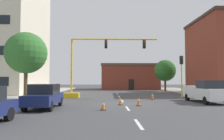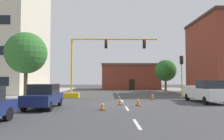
% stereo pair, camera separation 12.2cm
% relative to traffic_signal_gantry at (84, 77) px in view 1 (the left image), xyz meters
% --- Properties ---
extents(ground_plane, '(160.00, 160.00, 0.00)m').
position_rel_traffic_signal_gantry_xyz_m(ground_plane, '(4.08, -6.56, -2.34)').
color(ground_plane, '#424244').
extents(sidewalk_left, '(6.00, 56.00, 0.14)m').
position_rel_traffic_signal_gantry_xyz_m(sidewalk_left, '(-8.29, 1.44, -2.27)').
color(sidewalk_left, '#B2ADA3').
rests_on(sidewalk_left, ground_plane).
extents(sidewalk_right, '(6.00, 56.00, 0.14)m').
position_rel_traffic_signal_gantry_xyz_m(sidewalk_right, '(16.44, 1.44, -2.27)').
color(sidewalk_right, '#9E998E').
rests_on(sidewalk_right, ground_plane).
extents(lane_stripe_seg_1, '(0.16, 2.40, 0.01)m').
position_rel_traffic_signal_gantry_xyz_m(lane_stripe_seg_1, '(4.08, -15.06, -2.34)').
color(lane_stripe_seg_1, silver).
rests_on(lane_stripe_seg_1, ground_plane).
extents(lane_stripe_seg_2, '(0.16, 2.40, 0.01)m').
position_rel_traffic_signal_gantry_xyz_m(lane_stripe_seg_2, '(4.08, -9.56, -2.34)').
color(lane_stripe_seg_2, silver).
rests_on(lane_stripe_seg_2, ground_plane).
extents(lane_stripe_seg_3, '(0.16, 2.40, 0.01)m').
position_rel_traffic_signal_gantry_xyz_m(lane_stripe_seg_3, '(4.08, -4.06, -2.34)').
color(lane_stripe_seg_3, silver).
rests_on(lane_stripe_seg_3, ground_plane).
extents(lane_stripe_seg_4, '(0.16, 2.40, 0.01)m').
position_rel_traffic_signal_gantry_xyz_m(lane_stripe_seg_4, '(4.08, 1.44, -2.34)').
color(lane_stripe_seg_4, silver).
rests_on(lane_stripe_seg_4, ground_plane).
extents(lane_stripe_seg_5, '(0.16, 2.40, 0.01)m').
position_rel_traffic_signal_gantry_xyz_m(lane_stripe_seg_5, '(4.08, 6.94, -2.34)').
color(lane_stripe_seg_5, silver).
rests_on(lane_stripe_seg_5, ground_plane).
extents(building_brick_center, '(12.26, 9.37, 5.43)m').
position_rel_traffic_signal_gantry_xyz_m(building_brick_center, '(7.43, 23.25, 0.38)').
color(building_brick_center, brown).
rests_on(building_brick_center, ground_plane).
extents(traffic_signal_gantry, '(10.77, 1.20, 6.83)m').
position_rel_traffic_signal_gantry_xyz_m(traffic_signal_gantry, '(0.00, 0.00, 0.00)').
color(traffic_signal_gantry, yellow).
rests_on(traffic_signal_gantry, ground_plane).
extents(traffic_light_pole_right, '(0.32, 0.47, 4.80)m').
position_rel_traffic_signal_gantry_xyz_m(traffic_light_pole_right, '(11.16, -0.24, 1.18)').
color(traffic_light_pole_right, yellow).
rests_on(traffic_light_pole_right, ground_plane).
extents(tree_right_far, '(3.80, 3.80, 5.62)m').
position_rel_traffic_signal_gantry_xyz_m(tree_right_far, '(12.92, 13.57, 1.36)').
color(tree_right_far, '#4C3823').
rests_on(tree_right_far, ground_plane).
extents(tree_left_near, '(4.11, 4.11, 6.78)m').
position_rel_traffic_signal_gantry_xyz_m(tree_left_near, '(-5.45, -3.33, 2.36)').
color(tree_left_near, brown).
rests_on(tree_left_near, ground_plane).
extents(pickup_truck_white, '(2.27, 5.49, 1.99)m').
position_rel_traffic_signal_gantry_xyz_m(pickup_truck_white, '(11.52, -5.52, -1.37)').
color(pickup_truck_white, white).
rests_on(pickup_truck_white, ground_plane).
extents(sedan_navy_mid_left, '(1.89, 4.51, 1.74)m').
position_rel_traffic_signal_gantry_xyz_m(sedan_navy_mid_left, '(-1.85, -9.41, -1.46)').
color(sedan_navy_mid_left, navy).
rests_on(sedan_navy_mid_left, ground_plane).
extents(traffic_cone_roadside_a, '(0.36, 0.36, 0.59)m').
position_rel_traffic_signal_gantry_xyz_m(traffic_cone_roadside_a, '(3.70, -7.33, -2.05)').
color(traffic_cone_roadside_a, black).
rests_on(traffic_cone_roadside_a, ground_plane).
extents(traffic_cone_roadside_b, '(0.36, 0.36, 0.71)m').
position_rel_traffic_signal_gantry_xyz_m(traffic_cone_roadside_b, '(5.09, -7.99, -2.00)').
color(traffic_cone_roadside_b, black).
rests_on(traffic_cone_roadside_b, ground_plane).
extents(traffic_cone_roadside_c, '(0.36, 0.36, 0.73)m').
position_rel_traffic_signal_gantry_xyz_m(traffic_cone_roadside_c, '(7.31, -2.57, -1.99)').
color(traffic_cone_roadside_c, black).
rests_on(traffic_cone_roadside_c, ground_plane).
extents(traffic_cone_roadside_d, '(0.36, 0.36, 0.62)m').
position_rel_traffic_signal_gantry_xyz_m(traffic_cone_roadside_d, '(2.36, -10.39, -2.04)').
color(traffic_cone_roadside_d, black).
rests_on(traffic_cone_roadside_d, ground_plane).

